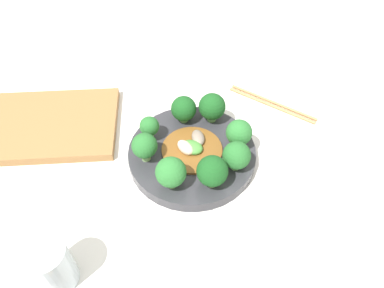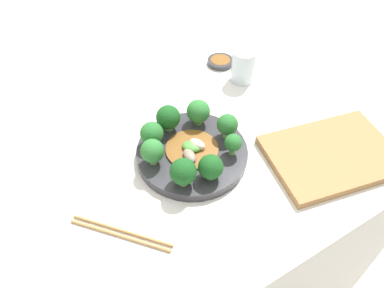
{
  "view_description": "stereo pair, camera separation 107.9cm",
  "coord_description": "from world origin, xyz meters",
  "px_view_note": "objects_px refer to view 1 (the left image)",
  "views": [
    {
      "loc": [
        0.15,
        0.44,
        1.34
      ],
      "look_at": [
        0.01,
        -0.04,
        0.77
      ],
      "focal_mm": 35.0,
      "sensor_mm": 36.0,
      "label": 1
    },
    {
      "loc": [
        -0.3,
        -0.55,
        1.4
      ],
      "look_at": [
        0.01,
        -0.04,
        0.77
      ],
      "focal_mm": 35.0,
      "sensor_mm": 36.0,
      "label": 2
    }
  ],
  "objects_px": {
    "broccoli_south": "(184,109)",
    "drinking_glass": "(51,266)",
    "broccoli_southeast": "(149,127)",
    "broccoli_northeast": "(171,172)",
    "broccoli_north": "(212,171)",
    "broccoli_northwest": "(237,156)",
    "broccoli_southwest": "(212,107)",
    "plate": "(192,154)",
    "stirfry_center": "(192,147)",
    "chopsticks": "(272,104)",
    "broccoli_west": "(239,133)",
    "broccoli_east": "(145,146)",
    "cutting_board": "(49,125)"
  },
  "relations": [
    {
      "from": "broccoli_south",
      "to": "drinking_glass",
      "type": "relative_size",
      "value": 0.65
    },
    {
      "from": "broccoli_east",
      "to": "broccoli_north",
      "type": "xyz_separation_m",
      "value": [
        -0.11,
        0.09,
        -0.0
      ]
    },
    {
      "from": "broccoli_southeast",
      "to": "stirfry_center",
      "type": "relative_size",
      "value": 0.45
    },
    {
      "from": "broccoli_southwest",
      "to": "broccoli_south",
      "type": "height_order",
      "value": "broccoli_southwest"
    },
    {
      "from": "broccoli_southwest",
      "to": "broccoli_northeast",
      "type": "distance_m",
      "value": 0.19
    },
    {
      "from": "broccoli_northwest",
      "to": "cutting_board",
      "type": "height_order",
      "value": "broccoli_northwest"
    },
    {
      "from": "broccoli_west",
      "to": "broccoli_northwest",
      "type": "distance_m",
      "value": 0.06
    },
    {
      "from": "broccoli_northeast",
      "to": "stirfry_center",
      "type": "relative_size",
      "value": 0.54
    },
    {
      "from": "broccoli_southwest",
      "to": "cutting_board",
      "type": "bearing_deg",
      "value": -15.88
    },
    {
      "from": "broccoli_southeast",
      "to": "broccoli_northeast",
      "type": "xyz_separation_m",
      "value": [
        -0.01,
        0.13,
        0.0
      ]
    },
    {
      "from": "broccoli_south",
      "to": "broccoli_north",
      "type": "bearing_deg",
      "value": 91.12
    },
    {
      "from": "broccoli_west",
      "to": "stirfry_center",
      "type": "distance_m",
      "value": 0.1
    },
    {
      "from": "stirfry_center",
      "to": "broccoli_southwest",
      "type": "bearing_deg",
      "value": -132.68
    },
    {
      "from": "broccoli_northeast",
      "to": "broccoli_east",
      "type": "bearing_deg",
      "value": -66.06
    },
    {
      "from": "plate",
      "to": "broccoli_northeast",
      "type": "relative_size",
      "value": 3.87
    },
    {
      "from": "broccoli_northeast",
      "to": "drinking_glass",
      "type": "bearing_deg",
      "value": 27.1
    },
    {
      "from": "plate",
      "to": "broccoli_south",
      "type": "distance_m",
      "value": 0.1
    },
    {
      "from": "plate",
      "to": "broccoli_southwest",
      "type": "relative_size",
      "value": 3.84
    },
    {
      "from": "broccoli_west",
      "to": "broccoli_north",
      "type": "bearing_deg",
      "value": 43.3
    },
    {
      "from": "broccoli_southeast",
      "to": "drinking_glass",
      "type": "distance_m",
      "value": 0.32
    },
    {
      "from": "broccoli_south",
      "to": "broccoli_north",
      "type": "distance_m",
      "value": 0.18
    },
    {
      "from": "broccoli_south",
      "to": "chopsticks",
      "type": "xyz_separation_m",
      "value": [
        -0.22,
        -0.01,
        -0.05
      ]
    },
    {
      "from": "broccoli_east",
      "to": "broccoli_southwest",
      "type": "bearing_deg",
      "value": -156.69
    },
    {
      "from": "broccoli_southwest",
      "to": "plate",
      "type": "bearing_deg",
      "value": 48.22
    },
    {
      "from": "stirfry_center",
      "to": "cutting_board",
      "type": "relative_size",
      "value": 0.37
    },
    {
      "from": "plate",
      "to": "broccoli_northeast",
      "type": "bearing_deg",
      "value": 49.39
    },
    {
      "from": "broccoli_southwest",
      "to": "drinking_glass",
      "type": "distance_m",
      "value": 0.43
    },
    {
      "from": "broccoli_west",
      "to": "broccoli_east",
      "type": "distance_m",
      "value": 0.19
    },
    {
      "from": "broccoli_north",
      "to": "plate",
      "type": "bearing_deg",
      "value": -81.99
    },
    {
      "from": "plate",
      "to": "cutting_board",
      "type": "bearing_deg",
      "value": -31.5
    },
    {
      "from": "broccoli_southwest",
      "to": "cutting_board",
      "type": "relative_size",
      "value": 0.2
    },
    {
      "from": "plate",
      "to": "broccoli_northwest",
      "type": "bearing_deg",
      "value": 137.24
    },
    {
      "from": "plate",
      "to": "stirfry_center",
      "type": "xyz_separation_m",
      "value": [
        -0.0,
        -0.0,
        0.02
      ]
    },
    {
      "from": "broccoli_northeast",
      "to": "broccoli_north",
      "type": "height_order",
      "value": "same"
    },
    {
      "from": "broccoli_north",
      "to": "cutting_board",
      "type": "bearing_deg",
      "value": -41.69
    },
    {
      "from": "broccoli_south",
      "to": "drinking_glass",
      "type": "bearing_deg",
      "value": 43.24
    },
    {
      "from": "cutting_board",
      "to": "broccoli_northeast",
      "type": "bearing_deg",
      "value": 132.27
    },
    {
      "from": "chopsticks",
      "to": "broccoli_north",
      "type": "bearing_deg",
      "value": 41.79
    },
    {
      "from": "broccoli_west",
      "to": "chopsticks",
      "type": "height_order",
      "value": "broccoli_west"
    },
    {
      "from": "broccoli_southwest",
      "to": "drinking_glass",
      "type": "bearing_deg",
      "value": 36.55
    },
    {
      "from": "drinking_glass",
      "to": "broccoli_northwest",
      "type": "bearing_deg",
      "value": -161.25
    },
    {
      "from": "drinking_glass",
      "to": "chopsticks",
      "type": "relative_size",
      "value": 0.54
    },
    {
      "from": "cutting_board",
      "to": "broccoli_west",
      "type": "bearing_deg",
      "value": 153.78
    },
    {
      "from": "broccoli_southeast",
      "to": "broccoli_northwest",
      "type": "xyz_separation_m",
      "value": [
        -0.14,
        0.12,
        -0.0
      ]
    },
    {
      "from": "plate",
      "to": "broccoli_east",
      "type": "bearing_deg",
      "value": -2.94
    },
    {
      "from": "broccoli_north",
      "to": "drinking_glass",
      "type": "height_order",
      "value": "drinking_glass"
    },
    {
      "from": "drinking_glass",
      "to": "cutting_board",
      "type": "height_order",
      "value": "drinking_glass"
    },
    {
      "from": "broccoli_north",
      "to": "stirfry_center",
      "type": "relative_size",
      "value": 0.55
    },
    {
      "from": "broccoli_east",
      "to": "stirfry_center",
      "type": "bearing_deg",
      "value": 178.66
    },
    {
      "from": "broccoli_south",
      "to": "broccoli_northeast",
      "type": "xyz_separation_m",
      "value": [
        0.07,
        0.16,
        0.0
      ]
    }
  ]
}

